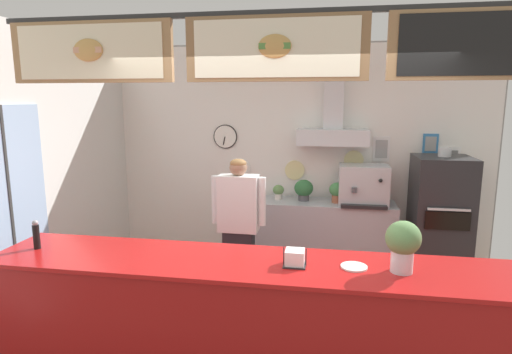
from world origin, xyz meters
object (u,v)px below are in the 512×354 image
object	(u,v)px
potted_basil	(278,191)
potted_oregano	(304,189)
shop_worker	(239,231)
napkin_holder	(295,258)
espresso_machine	(363,185)
pepper_grinder	(36,235)
potted_rosemary	(337,191)
pizza_oven	(439,223)
basil_vase	(403,244)
condiment_plate	(354,267)

from	to	relation	value
potted_basil	potted_oregano	distance (m)	0.32
shop_worker	napkin_holder	bearing A→B (deg)	117.99
espresso_machine	pepper_grinder	bearing A→B (deg)	-137.68
shop_worker	potted_rosemary	distance (m)	1.51
potted_basil	pepper_grinder	world-z (taller)	pepper_grinder
potted_oregano	napkin_holder	bearing A→B (deg)	-88.12
shop_worker	pepper_grinder	size ratio (longest dim) A/B	7.08
potted_oregano	pepper_grinder	size ratio (longest dim) A/B	1.17
pizza_oven	napkin_holder	world-z (taller)	pizza_oven
basil_vase	pepper_grinder	size ratio (longest dim) A/B	1.54
espresso_machine	potted_oregano	bearing A→B (deg)	175.74
shop_worker	espresso_machine	world-z (taller)	shop_worker
espresso_machine	basil_vase	size ratio (longest dim) A/B	1.68
potted_basil	potted_oregano	xyz separation A→B (m)	(0.32, -0.01, 0.04)
espresso_machine	pepper_grinder	xyz separation A→B (m)	(-2.62, -2.39, -0.00)
pizza_oven	potted_basil	size ratio (longest dim) A/B	8.82
shop_worker	basil_vase	world-z (taller)	shop_worker
potted_basil	condiment_plate	xyz separation A→B (m)	(0.80, -2.43, 0.02)
potted_rosemary	condiment_plate	size ratio (longest dim) A/B	1.38
potted_oregano	espresso_machine	bearing A→B (deg)	-4.26
potted_basil	shop_worker	bearing A→B (deg)	-103.32
napkin_holder	basil_vase	distance (m)	0.72
potted_oregano	basil_vase	xyz separation A→B (m)	(0.79, -2.44, 0.17)
condiment_plate	napkin_holder	distance (m)	0.41
pizza_oven	potted_oregano	xyz separation A→B (m)	(-1.58, 0.22, 0.30)
potted_basil	condiment_plate	bearing A→B (deg)	-71.66
condiment_plate	basil_vase	distance (m)	0.36
potted_basil	pepper_grinder	xyz separation A→B (m)	(-1.58, -2.45, 0.12)
condiment_plate	napkin_holder	xyz separation A→B (m)	(-0.40, -0.03, 0.05)
potted_basil	napkin_holder	size ratio (longest dim) A/B	1.16
pizza_oven	potted_oregano	world-z (taller)	pizza_oven
napkin_holder	pepper_grinder	size ratio (longest dim) A/B	0.71
potted_oregano	napkin_holder	xyz separation A→B (m)	(0.08, -2.45, 0.03)
napkin_holder	potted_basil	bearing A→B (deg)	99.29
espresso_machine	condiment_plate	distance (m)	2.38
potted_rosemary	potted_oregano	distance (m)	0.41
espresso_machine	napkin_holder	size ratio (longest dim) A/B	3.64
espresso_machine	potted_rosemary	distance (m)	0.32
pizza_oven	condiment_plate	world-z (taller)	pizza_oven
potted_basil	pepper_grinder	size ratio (longest dim) A/B	0.83
potted_oregano	pepper_grinder	distance (m)	3.10
shop_worker	pepper_grinder	bearing A→B (deg)	45.42
espresso_machine	condiment_plate	bearing A→B (deg)	-95.69
condiment_plate	pepper_grinder	bearing A→B (deg)	-179.44
espresso_machine	basil_vase	bearing A→B (deg)	-88.31
basil_vase	pepper_grinder	distance (m)	2.69
potted_rosemary	potted_basil	size ratio (longest dim) A/B	1.34
espresso_machine	basil_vase	distance (m)	2.39
potted_oregano	potted_rosemary	bearing A→B (deg)	-5.49
pizza_oven	potted_rosemary	size ratio (longest dim) A/B	6.58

